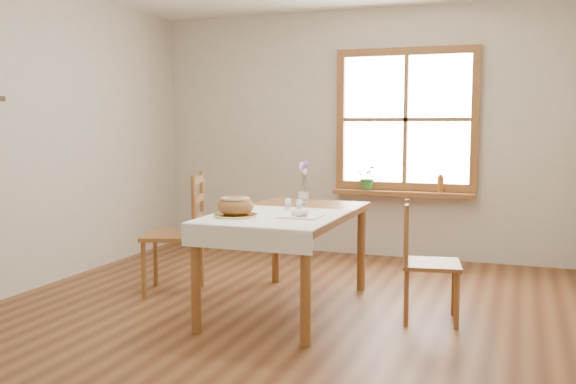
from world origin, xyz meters
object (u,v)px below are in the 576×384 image
(dining_table, at_px, (288,223))
(flower_vase, at_px, (303,198))
(chair_left, at_px, (173,234))
(bread_plate, at_px, (236,215))
(chair_right, at_px, (431,262))

(dining_table, bearing_deg, flower_vase, 95.10)
(dining_table, distance_m, chair_left, 1.07)
(flower_vase, bearing_deg, bread_plate, -102.14)
(chair_left, relative_size, chair_right, 1.17)
(chair_left, xyz_separation_m, bread_plate, (0.81, -0.52, 0.27))
(dining_table, xyz_separation_m, chair_left, (-1.05, 0.10, -0.16))
(chair_right, bearing_deg, flower_vase, 59.89)
(chair_left, xyz_separation_m, flower_vase, (1.01, 0.39, 0.29))
(chair_left, bearing_deg, dining_table, 66.09)
(dining_table, relative_size, chair_left, 1.59)
(chair_right, xyz_separation_m, flower_vase, (-1.11, 0.42, 0.37))
(bread_plate, relative_size, flower_vase, 3.31)
(dining_table, height_order, flower_vase, flower_vase)
(chair_right, height_order, bread_plate, chair_right)
(chair_right, distance_m, flower_vase, 1.24)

